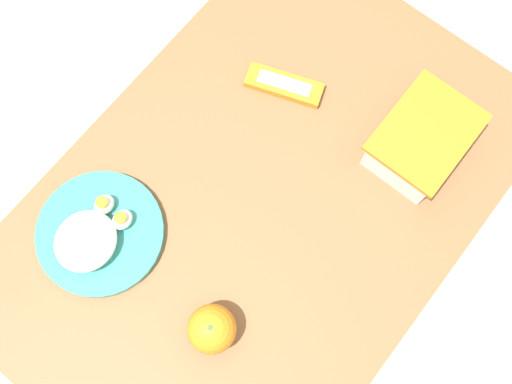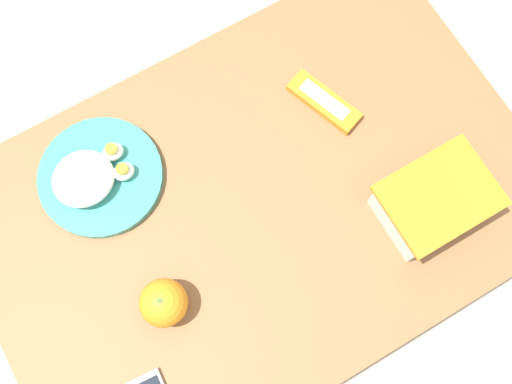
# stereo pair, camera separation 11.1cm
# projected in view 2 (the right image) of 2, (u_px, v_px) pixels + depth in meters

# --- Properties ---
(ground_plane) EXTENTS (10.00, 10.00, 0.00)m
(ground_plane) POSITION_uv_depth(u_px,v_px,m) (257.00, 261.00, 1.81)
(ground_plane) COLOR #B2A899
(table) EXTENTS (1.06, 0.71, 0.70)m
(table) POSITION_uv_depth(u_px,v_px,m) (258.00, 212.00, 1.21)
(table) COLOR brown
(table) RESTS_ON ground_plane
(food_container) EXTENTS (0.20, 0.15, 0.09)m
(food_container) POSITION_uv_depth(u_px,v_px,m) (432.00, 202.00, 1.09)
(food_container) COLOR white
(food_container) RESTS_ON table
(orange_fruit) EXTENTS (0.09, 0.09, 0.09)m
(orange_fruit) POSITION_uv_depth(u_px,v_px,m) (164.00, 303.00, 1.04)
(orange_fruit) COLOR orange
(orange_fruit) RESTS_ON table
(rice_plate) EXTENTS (0.24, 0.24, 0.06)m
(rice_plate) POSITION_uv_depth(u_px,v_px,m) (96.00, 177.00, 1.13)
(rice_plate) COLOR teal
(rice_plate) RESTS_ON table
(candy_bar) EXTENTS (0.10, 0.16, 0.02)m
(candy_bar) POSITION_uv_depth(u_px,v_px,m) (324.00, 102.00, 1.18)
(candy_bar) COLOR orange
(candy_bar) RESTS_ON table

